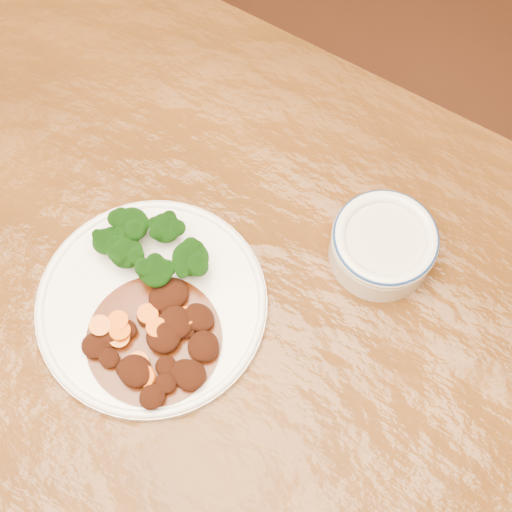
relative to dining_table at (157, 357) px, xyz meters
The scene contains 6 objects.
ground 0.67m from the dining_table, behind, with size 4.00×4.00×0.00m, color #4B2312.
dining_table is the anchor object (origin of this frame).
dinner_plate 0.10m from the dining_table, 120.72° to the left, with size 0.26×0.26×0.02m.
broccoli_florets 0.15m from the dining_table, 124.85° to the left, with size 0.13×0.09×0.05m.
mince_stew 0.10m from the dining_table, ahead, with size 0.15×0.15×0.03m.
dip_bowl 0.30m from the dining_table, 56.66° to the left, with size 0.12×0.12×0.05m.
Camera 1 is at (0.23, -0.12, 1.51)m, focal length 50.00 mm.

